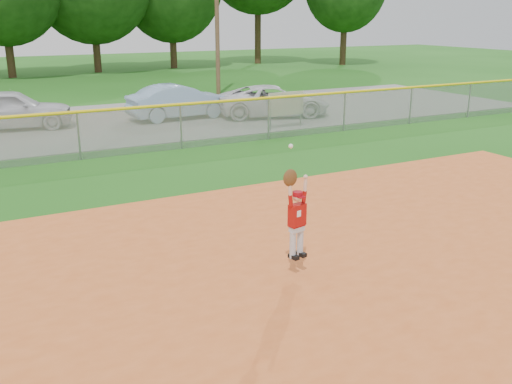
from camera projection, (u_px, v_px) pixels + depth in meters
ground at (204, 292)px, 9.29m from camera, size 120.00×120.00×0.00m
parking_strip at (51, 127)px, 22.84m from camera, size 44.00×10.00×0.03m
car_white_a at (10, 109)px, 22.17m from camera, size 4.81×2.49×1.56m
car_blue at (180, 102)px, 24.47m from camera, size 4.53×1.83×1.46m
car_white_b at (274, 101)px, 25.02m from camera, size 5.32×3.56×1.35m
sponsor_sign at (286, 105)px, 22.29m from camera, size 1.63×0.15×1.45m
outfield_fence at (78, 132)px, 17.50m from camera, size 40.06×0.10×1.55m
power_lines at (43, 7)px, 26.97m from camera, size 19.40×0.24×9.00m
ballplayer at (296, 214)px, 9.55m from camera, size 0.53×0.26×2.01m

